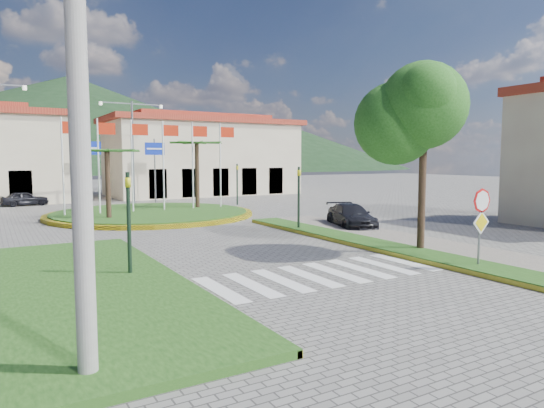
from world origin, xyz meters
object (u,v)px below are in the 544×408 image
roundabout_island (151,213)px  car_side_right (351,216)px  deciduous_tree (424,116)px  car_dark_a (25,198)px  utility_pole (78,99)px  car_dark_b (210,189)px  stop_sign (481,215)px

roundabout_island → car_side_right: roundabout_island is taller
deciduous_tree → car_dark_a: 31.13m
utility_pole → car_dark_b: utility_pole is taller
roundabout_island → utility_pole: size_ratio=1.41×
car_dark_a → car_dark_b: bearing=-89.1°
roundabout_island → car_dark_b: 16.62m
deciduous_tree → car_dark_b: bearing=82.1°
car_dark_b → car_side_right: bearing=170.3°
car_dark_a → car_dark_b: (16.17, 2.09, 0.13)m
car_side_right → car_dark_a: bearing=142.1°
car_dark_b → car_side_right: 24.00m
deciduous_tree → utility_pole: utility_pole is taller
stop_sign → deciduous_tree: deciduous_tree is taller
car_dark_a → car_side_right: 25.89m
car_side_right → car_dark_b: bearing=104.2°
stop_sign → deciduous_tree: (0.60, 3.04, 3.38)m
utility_pole → car_side_right: (15.00, 11.56, -3.89)m
roundabout_island → stop_sign: size_ratio=4.79×
car_dark_a → roundabout_island: bearing=-156.9°
utility_pole → car_dark_b: (17.23, 35.46, -3.81)m
roundabout_island → car_dark_a: bearing=119.5°
roundabout_island → deciduous_tree: bearing=-72.1°
car_dark_b → car_side_right: car_dark_b is taller
utility_pole → stop_sign: bearing=9.0°
utility_pole → deciduous_tree: bearing=21.0°
deciduous_tree → car_side_right: 8.24m
car_dark_a → stop_sign: bearing=-166.6°
deciduous_tree → car_side_right: size_ratio=1.61×
stop_sign → car_dark_a: (-11.34, 31.42, -1.23)m
deciduous_tree → roundabout_island: bearing=107.9°
stop_sign → utility_pole: bearing=-171.0°
deciduous_tree → car_dark_a: (-11.94, 28.38, -4.61)m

